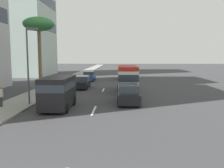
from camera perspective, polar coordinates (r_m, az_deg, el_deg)
name	(u,v)px	position (r m, az deg, el deg)	size (l,w,h in m)	color
ground_plane	(106,85)	(35.95, -1.47, -0.12)	(198.00, 198.00, 0.00)	#38383A
sidewalk_right	(60,84)	(36.95, -12.17, 0.03)	(162.00, 3.21, 0.15)	gray
lane_stripe_mid	(94,110)	(18.94, -4.27, -6.19)	(3.20, 0.16, 0.01)	silver
lane_stripe_far	(103,90)	(30.29, -2.05, -1.37)	(3.20, 0.16, 0.01)	silver
van_lead	(58,91)	(19.77, -12.48, -1.52)	(4.85, 2.14, 2.55)	black
car_second	(128,94)	(21.69, 3.86, -2.42)	(4.69, 1.96, 1.69)	black
van_third	(125,71)	(44.07, 3.14, 2.96)	(4.91, 2.12, 2.50)	#1E478C
car_fourth	(82,82)	(31.97, -7.03, 0.37)	(4.57, 1.80, 1.61)	black
car_fifth	(89,76)	(41.76, -5.39, 1.82)	(4.53, 1.88, 1.60)	#1E478C
minibus_sixth	(127,78)	(28.64, 3.62, 1.51)	(6.82, 2.30, 3.04)	silver
pedestrian_near_lamp	(1,96)	(21.32, -24.61, -2.52)	(0.30, 0.33, 1.62)	#333338
palm_tree	(39,26)	(30.52, -16.79, 12.90)	(3.62, 3.62, 8.58)	brown
street_lamp	(29,57)	(21.43, -18.90, 6.06)	(0.24, 0.97, 6.39)	#4C4C51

